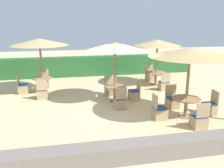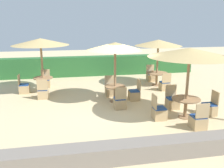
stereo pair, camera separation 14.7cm
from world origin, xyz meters
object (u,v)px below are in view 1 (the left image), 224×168
at_px(patio_chair_back_left_north, 45,83).
at_px(patio_chair_back_right_south, 164,85).
at_px(patio_chair_front_right_west, 159,112).
at_px(patio_chair_front_right_south, 199,121).
at_px(parasol_front_right, 190,53).
at_px(patio_chair_back_right_north, 150,76).
at_px(patio_chair_front_right_north, 172,102).
at_px(parasol_back_left, 40,42).
at_px(patio_chair_back_left_south, 43,93).
at_px(round_table_center, 115,90).
at_px(patio_chair_front_right_east, 209,108).
at_px(round_table_back_right, 156,75).
at_px(patio_chair_center_south, 120,102).
at_px(round_table_back_left, 42,82).
at_px(patio_chair_back_left_west, 23,88).
at_px(patio_chair_center_east, 134,94).
at_px(patio_chair_center_north, 110,90).
at_px(parasol_center, 115,46).
at_px(parasol_back_right, 157,43).
at_px(round_table_front_right, 186,102).

bearing_deg(patio_chair_back_left_north, patio_chair_back_right_south, 163.79).
height_order(patio_chair_back_right_south, patio_chair_front_right_west, same).
bearing_deg(patio_chair_back_left_north, patio_chair_front_right_south, 130.11).
bearing_deg(parasol_front_right, patio_chair_back_right_north, 83.38).
xyz_separation_m(patio_chair_front_right_north, parasol_back_left, (-5.27, 3.30, 2.20)).
relative_size(parasol_front_right, patio_chair_back_left_south, 3.13).
distance_m(round_table_center, patio_chair_front_right_east, 3.88).
height_order(round_table_back_right, patio_chair_back_right_south, patio_chair_back_right_south).
height_order(patio_chair_center_south, parasol_front_right, parasol_front_right).
height_order(round_table_back_left, patio_chair_back_left_west, patio_chair_back_left_west).
height_order(patio_chair_back_right_north, parasol_back_left, parasol_back_left).
relative_size(patio_chair_front_right_east, patio_chair_back_left_south, 1.00).
bearing_deg(patio_chair_center_east, patio_chair_center_north, 48.20).
bearing_deg(patio_chair_front_right_east, patio_chair_front_right_west, 90.71).
distance_m(parasol_center, round_table_back_left, 4.19).
relative_size(round_table_center, parasol_back_right, 0.37).
bearing_deg(patio_chair_front_right_east, patio_chair_back_right_north, 3.75).
xyz_separation_m(round_table_back_right, patio_chair_back_right_south, (0.05, -1.01, -0.31)).
bearing_deg(round_table_back_left, round_table_center, -32.75).
distance_m(patio_chair_center_south, patio_chair_front_right_south, 3.17).
xyz_separation_m(patio_chair_back_right_north, round_table_back_left, (-5.97, -1.23, 0.30)).
height_order(patio_chair_front_right_north, parasol_back_left, parasol_back_left).
bearing_deg(patio_chair_front_right_north, round_table_back_left, -32.05).
xyz_separation_m(parasol_back_right, patio_chair_front_right_west, (-1.63, -4.52, -2.03)).
distance_m(round_table_back_left, patio_chair_back_left_north, 1.01).
xyz_separation_m(patio_chair_front_right_south, patio_chair_front_right_north, (-0.03, 1.99, 0.00)).
distance_m(patio_chair_center_north, patio_chair_back_left_north, 3.74).
relative_size(patio_chair_center_south, patio_chair_back_right_north, 1.00).
relative_size(round_table_back_right, patio_chair_back_right_south, 1.26).
height_order(patio_chair_front_right_north, patio_chair_back_left_south, same).
xyz_separation_m(parasol_back_right, patio_chair_front_right_north, (-0.67, -3.53, -2.03)).
bearing_deg(round_table_back_right, patio_chair_front_right_south, -96.61).
height_order(patio_chair_back_right_north, patio_chair_front_right_east, same).
bearing_deg(round_table_front_right, parasol_center, 133.56).
height_order(parasol_back_left, patio_chair_back_left_south, parasol_back_left).
height_order(patio_chair_front_right_west, patio_chair_front_right_east, same).
distance_m(parasol_back_right, parasol_front_right, 4.59).
xyz_separation_m(parasol_front_right, round_table_front_right, (-0.00, 0.00, -1.82)).
bearing_deg(patio_chair_center_north, parasol_back_left, -20.08).
bearing_deg(round_table_center, parasol_front_right, -46.44).
relative_size(patio_chair_center_south, parasol_back_right, 0.38).
xyz_separation_m(patio_chair_back_right_south, patio_chair_front_right_east, (0.34, -3.49, 0.00)).
bearing_deg(patio_chair_center_south, round_table_center, 90.53).
height_order(patio_chair_center_east, round_table_front_right, patio_chair_center_east).
height_order(round_table_center, patio_chair_front_right_east, patio_chair_front_right_east).
bearing_deg(patio_chair_front_right_north, round_table_center, -30.96).
bearing_deg(patio_chair_back_right_north, patio_chair_back_left_west, 9.72).
height_order(patio_chair_center_south, patio_chair_back_left_north, same).
bearing_deg(parasol_center, parasol_back_left, 147.25).
xyz_separation_m(patio_chair_center_east, parasol_back_left, (-4.06, 1.98, 2.20)).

